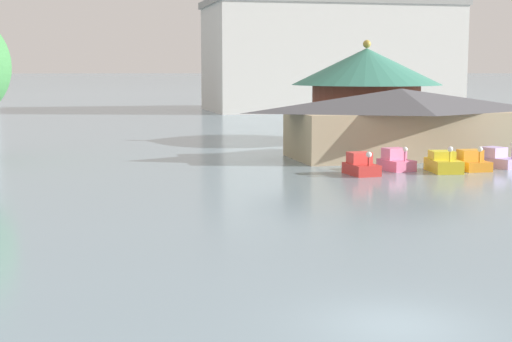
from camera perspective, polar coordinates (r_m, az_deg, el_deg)
name	(u,v)px	position (r m, az deg, el deg)	size (l,w,h in m)	color
ground_plane	(397,326)	(20.07, 10.32, -11.12)	(2000.00, 2000.00, 0.00)	gray
pedal_boat_red	(361,166)	(47.32, 7.72, 0.38)	(1.70, 2.55, 1.50)	red
pedal_boat_pink	(396,161)	(49.75, 10.23, 0.69)	(1.95, 2.49, 1.57)	pink
pedal_boat_yellow	(443,163)	(49.58, 13.59, 0.55)	(2.05, 3.06, 1.71)	yellow
pedal_boat_orange	(471,162)	(50.84, 15.55, 0.63)	(1.67, 2.38, 1.60)	orange
pedal_boat_lavender	(497,159)	(52.95, 17.28, 0.84)	(2.28, 3.17, 1.70)	#B299D8
boathouse	(400,121)	(56.69, 10.55, 3.60)	(16.73, 8.11, 4.95)	tan
green_roof_pavilion	(366,87)	(68.61, 8.09, 6.09)	(13.07, 13.07, 8.82)	brown
background_building_block	(330,56)	(120.49, 5.43, 8.43)	(37.61, 18.28, 16.57)	silver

